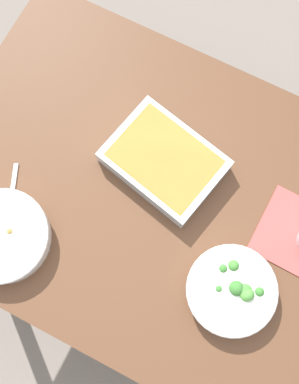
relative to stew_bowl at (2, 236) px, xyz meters
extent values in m
plane|color=slate|center=(0.29, 0.29, -0.77)|extent=(6.00, 6.00, 0.00)
cube|color=brown|center=(0.29, 0.29, -0.05)|extent=(1.20, 0.90, 0.04)
cylinder|color=brown|center=(-0.25, 0.68, -0.42)|extent=(0.06, 0.06, 0.70)
cylinder|color=silver|center=(0.00, 0.00, 0.00)|extent=(0.24, 0.24, 0.05)
torus|color=silver|center=(0.00, 0.00, 0.02)|extent=(0.25, 0.25, 0.01)
cylinder|color=olive|center=(0.00, 0.00, 0.00)|extent=(0.20, 0.20, 0.03)
sphere|color=#C66633|center=(0.03, 0.03, 0.02)|extent=(0.01, 0.01, 0.01)
sphere|color=#C66633|center=(0.00, 0.04, 0.02)|extent=(0.02, 0.02, 0.02)
sphere|color=olive|center=(0.02, 0.02, 0.02)|extent=(0.02, 0.02, 0.02)
cylinder|color=silver|center=(0.59, 0.15, -0.01)|extent=(0.23, 0.23, 0.05)
torus|color=silver|center=(0.59, 0.15, 0.01)|extent=(0.23, 0.23, 0.01)
cylinder|color=#8CB272|center=(0.59, 0.15, 0.00)|extent=(0.19, 0.19, 0.02)
sphere|color=#3D7A33|center=(0.55, 0.18, 0.01)|extent=(0.02, 0.02, 0.02)
sphere|color=#478C38|center=(0.62, 0.16, 0.02)|extent=(0.04, 0.04, 0.04)
sphere|color=#3D7A33|center=(0.60, 0.16, 0.01)|extent=(0.03, 0.03, 0.03)
sphere|color=#3D7A33|center=(0.60, 0.15, 0.02)|extent=(0.04, 0.04, 0.04)
sphere|color=#3D7A33|center=(0.56, 0.13, 0.01)|extent=(0.02, 0.02, 0.02)
sphere|color=#478C38|center=(0.57, 0.20, 0.01)|extent=(0.03, 0.03, 0.03)
sphere|color=#569E42|center=(0.63, 0.15, 0.02)|extent=(0.04, 0.04, 0.04)
sphere|color=#3D7A33|center=(0.65, 0.17, 0.01)|extent=(0.03, 0.03, 0.03)
cube|color=silver|center=(0.29, 0.38, 0.00)|extent=(0.34, 0.28, 0.06)
cube|color=gold|center=(0.29, 0.38, 0.01)|extent=(0.30, 0.25, 0.04)
cube|color=silver|center=(-0.05, 0.13, -0.03)|extent=(0.07, 0.13, 0.01)
ellipsoid|color=silver|center=(-0.02, 0.05, -0.03)|extent=(0.04, 0.05, 0.01)
camera|label=1|loc=(0.42, 0.03, 1.18)|focal=42.33mm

